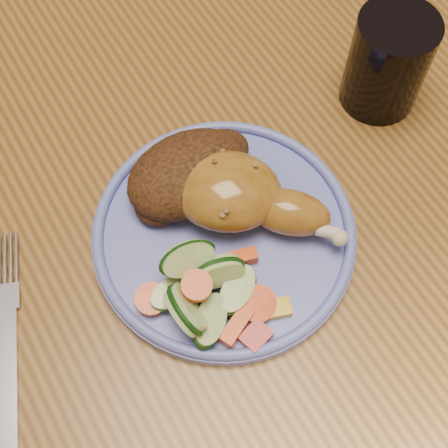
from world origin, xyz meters
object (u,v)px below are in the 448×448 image
object	(u,v)px
plate	(224,234)
drinking_glass	(388,62)
fork	(8,347)
dining_table	(204,171)

from	to	relation	value
plate	drinking_glass	size ratio (longest dim) A/B	2.35
plate	fork	xyz separation A→B (m)	(-0.21, 0.00, -0.00)
dining_table	drinking_glass	distance (m)	0.23
dining_table	plate	world-z (taller)	plate
fork	dining_table	bearing A→B (deg)	23.79
plate	fork	world-z (taller)	plate
fork	drinking_glass	world-z (taller)	drinking_glass
dining_table	drinking_glass	size ratio (longest dim) A/B	13.86
dining_table	fork	distance (m)	0.29
plate	drinking_glass	world-z (taller)	drinking_glass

